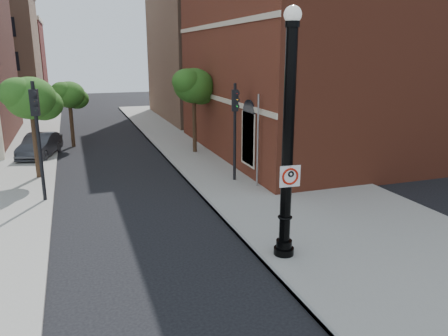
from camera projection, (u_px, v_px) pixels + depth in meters
name	position (u px, v px, depth m)	size (l,w,h in m)	color
ground	(204.00, 286.00, 11.69)	(120.00, 120.00, 0.00)	black
sidewalk_right	(259.00, 171.00, 22.71)	(8.00, 60.00, 0.12)	gray
curb_edge	(185.00, 178.00, 21.45)	(0.10, 60.00, 0.14)	gray
brick_wall_building	(379.00, 49.00, 27.95)	(22.30, 16.30, 12.50)	brown
bg_building_tan_b	(272.00, 42.00, 42.36)	(22.00, 14.00, 14.00)	#9C7055
lamppost	(288.00, 150.00, 12.43)	(0.61, 0.61, 7.26)	black
no_parking_sign	(290.00, 176.00, 12.45)	(0.63, 0.10, 0.63)	white
parked_car	(40.00, 145.00, 25.87)	(1.48, 4.23, 1.39)	#2D2E32
traffic_signal_left	(37.00, 123.00, 17.29)	(0.35, 0.42, 4.97)	black
traffic_signal_right	(235.00, 117.00, 20.22)	(0.35, 0.41, 4.69)	black
utility_pole	(258.00, 142.00, 19.54)	(0.09, 0.09, 4.30)	#999999
street_tree_a	(31.00, 99.00, 20.52)	(2.75, 2.49, 4.96)	#362715
street_tree_b	(70.00, 95.00, 28.14)	(2.36, 2.14, 4.26)	#362715
street_tree_c	(194.00, 87.00, 25.95)	(2.86, 2.58, 5.15)	#362715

